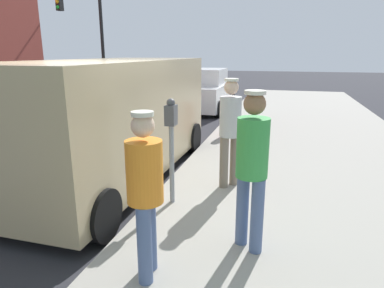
{
  "coord_description": "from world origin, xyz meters",
  "views": [
    {
      "loc": [
        2.84,
        -4.52,
        2.28
      ],
      "look_at": [
        1.65,
        -0.12,
        1.05
      ],
      "focal_mm": 31.92,
      "sensor_mm": 36.0,
      "label": 1
    }
  ],
  "objects_px": {
    "pedestrian_in_gray": "(230,126)",
    "parked_van": "(112,117)",
    "pedestrian_in_green": "(252,161)",
    "traffic_light_corner": "(86,26)",
    "parking_meter_near": "(171,133)",
    "pedestrian_in_orange": "(145,187)",
    "parked_sedan_ahead": "(204,91)",
    "fire_hydrant": "(228,120)"
  },
  "relations": [
    {
      "from": "pedestrian_in_gray",
      "to": "parked_van",
      "type": "bearing_deg",
      "value": 173.8
    },
    {
      "from": "pedestrian_in_green",
      "to": "traffic_light_corner",
      "type": "xyz_separation_m",
      "value": [
        -9.3,
        12.08,
        2.35
      ]
    },
    {
      "from": "parking_meter_near",
      "to": "traffic_light_corner",
      "type": "distance_m",
      "value": 13.97
    },
    {
      "from": "pedestrian_in_orange",
      "to": "pedestrian_in_gray",
      "type": "relative_size",
      "value": 0.94
    },
    {
      "from": "pedestrian_in_gray",
      "to": "parked_sedan_ahead",
      "type": "xyz_separation_m",
      "value": [
        -2.36,
        8.36,
        -0.4
      ]
    },
    {
      "from": "pedestrian_in_orange",
      "to": "parked_sedan_ahead",
      "type": "xyz_separation_m",
      "value": [
        -1.98,
        10.89,
        -0.33
      ]
    },
    {
      "from": "pedestrian_in_gray",
      "to": "fire_hydrant",
      "type": "relative_size",
      "value": 2.03
    },
    {
      "from": "pedestrian_in_orange",
      "to": "traffic_light_corner",
      "type": "relative_size",
      "value": 0.31
    },
    {
      "from": "pedestrian_in_green",
      "to": "parked_van",
      "type": "relative_size",
      "value": 0.34
    },
    {
      "from": "parking_meter_near",
      "to": "pedestrian_in_green",
      "type": "xyz_separation_m",
      "value": [
        1.21,
        -0.93,
        -0.02
      ]
    },
    {
      "from": "parked_sedan_ahead",
      "to": "pedestrian_in_orange",
      "type": "bearing_deg",
      "value": -79.7
    },
    {
      "from": "parking_meter_near",
      "to": "pedestrian_in_orange",
      "type": "height_order",
      "value": "pedestrian_in_orange"
    },
    {
      "from": "pedestrian_in_orange",
      "to": "traffic_light_corner",
      "type": "bearing_deg",
      "value": 123.2
    },
    {
      "from": "parked_van",
      "to": "traffic_light_corner",
      "type": "xyz_separation_m",
      "value": [
        -6.59,
        10.07,
        2.36
      ]
    },
    {
      "from": "pedestrian_in_orange",
      "to": "fire_hydrant",
      "type": "height_order",
      "value": "pedestrian_in_orange"
    },
    {
      "from": "traffic_light_corner",
      "to": "fire_hydrant",
      "type": "bearing_deg",
      "value": -39.79
    },
    {
      "from": "pedestrian_in_orange",
      "to": "pedestrian_in_gray",
      "type": "bearing_deg",
      "value": 81.31
    },
    {
      "from": "fire_hydrant",
      "to": "parked_van",
      "type": "bearing_deg",
      "value": -116.23
    },
    {
      "from": "pedestrian_in_green",
      "to": "fire_hydrant",
      "type": "height_order",
      "value": "pedestrian_in_green"
    },
    {
      "from": "traffic_light_corner",
      "to": "pedestrian_in_orange",
      "type": "bearing_deg",
      "value": -56.8
    },
    {
      "from": "pedestrian_in_gray",
      "to": "parked_sedan_ahead",
      "type": "height_order",
      "value": "pedestrian_in_gray"
    },
    {
      "from": "parking_meter_near",
      "to": "pedestrian_in_green",
      "type": "distance_m",
      "value": 1.52
    },
    {
      "from": "parked_van",
      "to": "pedestrian_in_green",
      "type": "bearing_deg",
      "value": -36.59
    },
    {
      "from": "parking_meter_near",
      "to": "traffic_light_corner",
      "type": "xyz_separation_m",
      "value": [
        -8.09,
        11.15,
        2.34
      ]
    },
    {
      "from": "parked_van",
      "to": "fire_hydrant",
      "type": "xyz_separation_m",
      "value": [
        1.6,
        3.25,
        -0.59
      ]
    },
    {
      "from": "pedestrian_in_orange",
      "to": "pedestrian_in_gray",
      "type": "distance_m",
      "value": 2.56
    },
    {
      "from": "fire_hydrant",
      "to": "parked_sedan_ahead",
      "type": "bearing_deg",
      "value": 109.96
    },
    {
      "from": "parked_sedan_ahead",
      "to": "fire_hydrant",
      "type": "height_order",
      "value": "parked_sedan_ahead"
    },
    {
      "from": "parking_meter_near",
      "to": "fire_hydrant",
      "type": "height_order",
      "value": "parking_meter_near"
    },
    {
      "from": "parking_meter_near",
      "to": "parked_sedan_ahead",
      "type": "bearing_deg",
      "value": 100.28
    },
    {
      "from": "parked_sedan_ahead",
      "to": "parking_meter_near",
      "type": "bearing_deg",
      "value": -79.72
    },
    {
      "from": "parked_sedan_ahead",
      "to": "traffic_light_corner",
      "type": "distance_m",
      "value": 7.26
    },
    {
      "from": "parked_van",
      "to": "pedestrian_in_orange",
      "type": "bearing_deg",
      "value": -56.83
    },
    {
      "from": "pedestrian_in_gray",
      "to": "fire_hydrant",
      "type": "xyz_separation_m",
      "value": [
        -0.6,
        3.49,
        -0.59
      ]
    },
    {
      "from": "pedestrian_in_orange",
      "to": "parked_van",
      "type": "xyz_separation_m",
      "value": [
        -1.81,
        2.77,
        0.08
      ]
    },
    {
      "from": "pedestrian_in_orange",
      "to": "fire_hydrant",
      "type": "relative_size",
      "value": 1.9
    },
    {
      "from": "parked_van",
      "to": "fire_hydrant",
      "type": "height_order",
      "value": "parked_van"
    },
    {
      "from": "parked_van",
      "to": "fire_hydrant",
      "type": "relative_size",
      "value": 6.08
    },
    {
      "from": "fire_hydrant",
      "to": "pedestrian_in_green",
      "type": "bearing_deg",
      "value": -78.11
    },
    {
      "from": "pedestrian_in_orange",
      "to": "parked_van",
      "type": "distance_m",
      "value": 3.31
    },
    {
      "from": "parked_sedan_ahead",
      "to": "fire_hydrant",
      "type": "bearing_deg",
      "value": -70.04
    },
    {
      "from": "traffic_light_corner",
      "to": "fire_hydrant",
      "type": "height_order",
      "value": "traffic_light_corner"
    }
  ]
}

